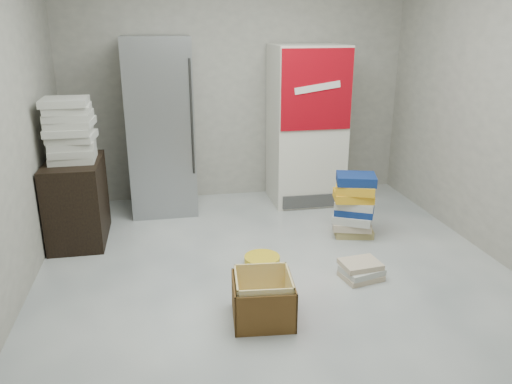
{
  "coord_description": "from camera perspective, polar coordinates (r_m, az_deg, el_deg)",
  "views": [
    {
      "loc": [
        -0.88,
        -3.35,
        2.03
      ],
      "look_at": [
        -0.11,
        0.7,
        0.62
      ],
      "focal_mm": 35.0,
      "sensor_mm": 36.0,
      "label": 1
    }
  ],
  "objects": [
    {
      "name": "room_shell",
      "position": [
        3.47,
        4.09,
        14.97
      ],
      "size": [
        4.04,
        5.04,
        2.82
      ],
      "color": "#A7A396",
      "rests_on": "ground"
    },
    {
      "name": "cardboard_box",
      "position": [
        3.64,
        0.8,
        -12.39
      ],
      "size": [
        0.46,
        0.46,
        0.35
      ],
      "rotation": [
        0.0,
        0.0,
        -0.09
      ],
      "color": "gold",
      "rests_on": "ground"
    },
    {
      "name": "bucket_lid",
      "position": [
        4.43,
        0.7,
        -7.85
      ],
      "size": [
        0.41,
        0.41,
        0.08
      ],
      "primitive_type": "cylinder",
      "rotation": [
        0.0,
        0.0,
        0.39
      ],
      "color": "yellow",
      "rests_on": "ground"
    },
    {
      "name": "supply_box_stack",
      "position": [
        4.92,
        -20.49,
        6.66
      ],
      "size": [
        0.44,
        0.44,
        0.58
      ],
      "color": "beige",
      "rests_on": "wood_shelf"
    },
    {
      "name": "phonebook_stack_side",
      "position": [
        4.29,
        11.92,
        -8.74
      ],
      "size": [
        0.37,
        0.32,
        0.14
      ],
      "rotation": [
        0.0,
        0.0,
        0.18
      ],
      "color": "#C2AC90",
      "rests_on": "ground"
    },
    {
      "name": "phonebook_stack_main",
      "position": [
        5.01,
        11.12,
        -1.51
      ],
      "size": [
        0.48,
        0.44,
        0.64
      ],
      "rotation": [
        0.0,
        0.0,
        -0.33
      ],
      "color": "#A08F55",
      "rests_on": "ground"
    },
    {
      "name": "wood_shelf",
      "position": [
        5.09,
        -19.76,
        -0.97
      ],
      "size": [
        0.5,
        0.8,
        0.8
      ],
      "primitive_type": "cube",
      "color": "black",
      "rests_on": "ground"
    },
    {
      "name": "steel_fridge",
      "position": [
        5.59,
        -10.84,
        7.36
      ],
      "size": [
        0.7,
        0.72,
        1.9
      ],
      "color": "#9FA2A7",
      "rests_on": "ground"
    },
    {
      "name": "coke_cooler",
      "position": [
        5.82,
        5.77,
        7.6
      ],
      "size": [
        0.8,
        0.73,
        1.8
      ],
      "color": "silver",
      "rests_on": "ground"
    },
    {
      "name": "ground",
      "position": [
        4.01,
        3.49,
        -11.57
      ],
      "size": [
        5.0,
        5.0,
        0.0
      ],
      "primitive_type": "plane",
      "color": "silver",
      "rests_on": "ground"
    }
  ]
}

